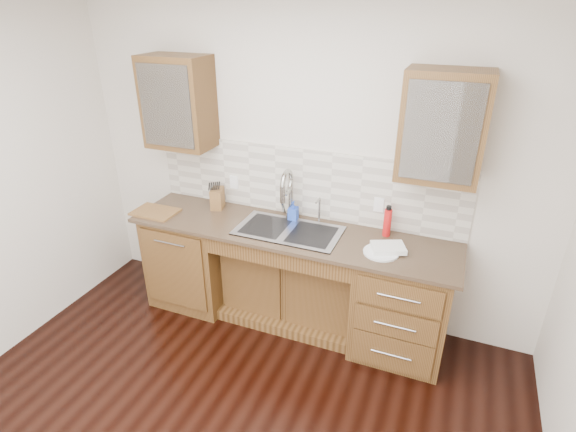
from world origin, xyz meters
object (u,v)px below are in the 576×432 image
at_px(knife_block, 217,198).
at_px(cutting_board, 155,212).
at_px(plate, 381,252).
at_px(water_bottle, 387,223).
at_px(soap_bottle, 293,211).

xyz_separation_m(knife_block, cutting_board, (-0.46, -0.30, -0.08)).
height_order(plate, cutting_board, cutting_board).
xyz_separation_m(water_bottle, plate, (0.02, -0.29, -0.11)).
distance_m(water_bottle, cutting_board, 1.99).
distance_m(soap_bottle, cutting_board, 1.22).
height_order(soap_bottle, cutting_board, soap_bottle).
relative_size(water_bottle, cutting_board, 0.59).
bearing_deg(plate, water_bottle, 93.63).
bearing_deg(water_bottle, plate, -86.37).
xyz_separation_m(soap_bottle, plate, (0.80, -0.27, -0.08)).
distance_m(soap_bottle, water_bottle, 0.78).
distance_m(water_bottle, knife_block, 1.50).
relative_size(soap_bottle, water_bottle, 0.75).
height_order(soap_bottle, plate, soap_bottle).
bearing_deg(soap_bottle, water_bottle, -1.36).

